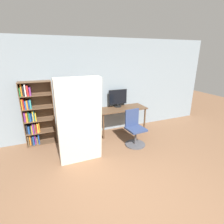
{
  "coord_description": "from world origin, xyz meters",
  "views": [
    {
      "loc": [
        -1.25,
        -1.75,
        2.29
      ],
      "look_at": [
        0.16,
        1.64,
        1.05
      ],
      "focal_mm": 28.0,
      "sensor_mm": 36.0,
      "label": 1
    }
  ],
  "objects_px": {
    "bookshelf": "(35,116)",
    "office_chair": "(135,131)",
    "monitor": "(118,98)",
    "mattress_near": "(80,122)"
  },
  "relations": [
    {
      "from": "monitor",
      "to": "bookshelf",
      "type": "bearing_deg",
      "value": 179.88
    },
    {
      "from": "bookshelf",
      "to": "office_chair",
      "type": "bearing_deg",
      "value": -23.69
    },
    {
      "from": "office_chair",
      "to": "monitor",
      "type": "bearing_deg",
      "value": 91.23
    },
    {
      "from": "monitor",
      "to": "bookshelf",
      "type": "xyz_separation_m",
      "value": [
        -2.31,
        0.0,
        -0.24
      ]
    },
    {
      "from": "office_chair",
      "to": "mattress_near",
      "type": "relative_size",
      "value": 0.5
    },
    {
      "from": "bookshelf",
      "to": "mattress_near",
      "type": "relative_size",
      "value": 0.89
    },
    {
      "from": "office_chair",
      "to": "bookshelf",
      "type": "relative_size",
      "value": 0.56
    },
    {
      "from": "monitor",
      "to": "mattress_near",
      "type": "relative_size",
      "value": 0.31
    },
    {
      "from": "office_chair",
      "to": "bookshelf",
      "type": "height_order",
      "value": "bookshelf"
    },
    {
      "from": "monitor",
      "to": "bookshelf",
      "type": "relative_size",
      "value": 0.35
    }
  ]
}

